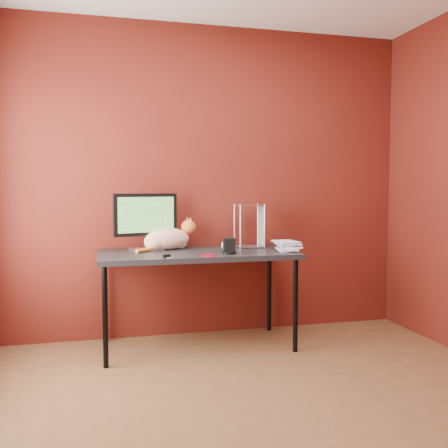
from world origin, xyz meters
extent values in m
cube|color=brown|center=(0.00, 0.00, 0.00)|extent=(3.50, 3.50, 0.01)
cube|color=#50140F|center=(0.00, 1.75, 1.30)|extent=(3.50, 0.02, 2.60)
cube|color=black|center=(-0.15, 1.37, 0.73)|extent=(1.50, 0.70, 0.04)
cylinder|color=black|center=(-0.85, 1.07, 0.35)|extent=(0.04, 0.04, 0.71)
cylinder|color=black|center=(0.55, 1.07, 0.35)|extent=(0.04, 0.04, 0.71)
cylinder|color=black|center=(-0.85, 1.67, 0.35)|extent=(0.04, 0.04, 0.71)
cylinder|color=black|center=(0.55, 1.67, 0.35)|extent=(0.04, 0.04, 0.71)
cube|color=#BAB9BE|center=(-0.52, 1.56, 0.76)|extent=(0.28, 0.23, 0.02)
cylinder|color=black|center=(-0.52, 1.56, 0.82)|extent=(0.03, 0.03, 0.10)
cube|color=black|center=(-0.52, 1.56, 1.03)|extent=(0.51, 0.17, 0.33)
cube|color=#194C14|center=(-0.52, 1.56, 1.03)|extent=(0.45, 0.13, 0.28)
ellipsoid|color=orange|center=(-0.35, 1.56, 0.84)|extent=(0.41, 0.29, 0.17)
ellipsoid|color=orange|center=(-0.45, 1.53, 0.82)|extent=(0.21, 0.20, 0.14)
sphere|color=silver|center=(-0.25, 1.59, 0.81)|extent=(0.12, 0.12, 0.12)
sphere|color=orange|center=(-0.17, 1.61, 0.92)|extent=(0.12, 0.12, 0.12)
cone|color=orange|center=(-0.16, 1.58, 0.98)|extent=(0.04, 0.04, 0.05)
cone|color=orange|center=(-0.18, 1.64, 0.98)|extent=(0.04, 0.04, 0.05)
cylinder|color=#B9140C|center=(-0.19, 1.61, 0.87)|extent=(0.09, 0.09, 0.01)
cylinder|color=orange|center=(-0.53, 1.45, 0.77)|extent=(0.17, 0.15, 0.03)
ellipsoid|color=silver|center=(0.08, 1.26, 0.81)|extent=(0.11, 0.11, 0.11)
ellipsoid|color=black|center=(0.05, 1.21, 0.82)|extent=(0.03, 0.01, 0.03)
ellipsoid|color=black|center=(0.10, 1.21, 0.82)|extent=(0.03, 0.01, 0.03)
cube|color=black|center=(0.08, 1.21, 0.79)|extent=(0.06, 0.01, 0.01)
cylinder|color=black|center=(0.06, 1.18, 0.76)|extent=(0.10, 0.10, 0.01)
cube|color=black|center=(0.06, 1.18, 0.82)|extent=(0.09, 0.08, 0.10)
imported|color=beige|center=(0.48, 1.28, 0.86)|extent=(0.21, 0.25, 0.22)
imported|color=beige|center=(0.48, 1.28, 1.08)|extent=(0.19, 0.24, 0.22)
imported|color=beige|center=(0.48, 1.28, 1.30)|extent=(0.17, 0.23, 0.22)
imported|color=beige|center=(0.48, 1.28, 1.52)|extent=(0.18, 0.23, 0.22)
cylinder|color=#BAB9BE|center=(0.22, 1.46, 0.93)|extent=(0.01, 0.01, 0.36)
cylinder|color=#BAB9BE|center=(0.43, 1.46, 0.93)|extent=(0.01, 0.01, 0.36)
cylinder|color=#BAB9BE|center=(0.22, 1.63, 0.93)|extent=(0.01, 0.01, 0.36)
cylinder|color=#BAB9BE|center=(0.43, 1.63, 0.93)|extent=(0.01, 0.01, 0.36)
cube|color=#BAB9BE|center=(0.33, 1.55, 0.76)|extent=(0.21, 0.18, 0.01)
cube|color=#BAB9BE|center=(0.33, 1.55, 1.10)|extent=(0.21, 0.18, 0.01)
cube|color=#9E0C17|center=(-0.12, 1.08, 0.76)|extent=(0.09, 0.05, 0.02)
cube|color=black|center=(-0.42, 1.09, 0.76)|extent=(0.06, 0.04, 0.02)
cylinder|color=#BAB9BE|center=(-0.40, 1.08, 0.75)|extent=(0.05, 0.05, 0.00)
camera|label=1|loc=(-0.88, -2.40, 1.23)|focal=40.00mm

